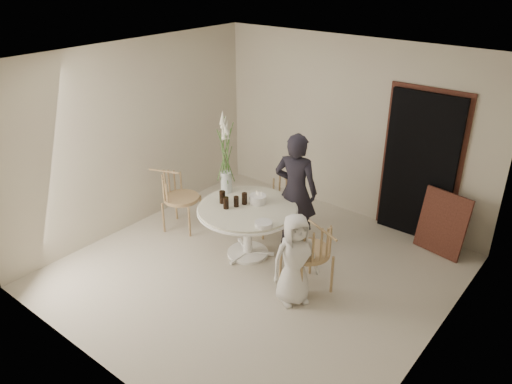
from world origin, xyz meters
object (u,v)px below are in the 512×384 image
Objects in this scene: flower_vase at (226,157)px; boy at (295,259)px; table at (248,214)px; chair_right at (314,249)px; chair_far at (288,196)px; birthday_cake at (258,199)px; girl at (296,191)px; chair_left at (173,191)px.

boy is at bearing -20.97° from flower_vase.
chair_right reaches higher than table.
chair_far is 0.67m from birthday_cake.
flower_vase reaches higher than table.
girl is (0.34, 0.62, 0.21)m from table.
chair_far is at bearing 46.36° from flower_vase.
table is 1.15m from boy.
birthday_cake is at bearing -0.27° from flower_vase.
chair_right is 0.59× the size of girl.
chair_far reaches higher than chair_left.
boy is 0.98× the size of flower_vase.
chair_far is 1.03× the size of chair_left.
girl is 1.30m from boy.
birthday_cake is (0.03, 0.17, 0.17)m from table.
girl is 1.05m from flower_vase.
birthday_cake is 0.20× the size of flower_vase.
chair_far is 4.09× the size of birthday_cake.
table is at bearing 100.53° from boy.
birthday_cake is at bearing -86.17° from chair_right.
girl reaches higher than boy.
flower_vase reaches higher than chair_left.
flower_vase reaches higher than birthday_cake.
boy reaches higher than birthday_cake.
chair_far is at bearing -78.76° from chair_left.
flower_vase is at bearing -141.04° from chair_far.
girl is at bearing -112.58° from chair_right.
chair_far is 1.09m from flower_vase.
birthday_cake is (1.38, 0.26, 0.20)m from chair_left.
birthday_cake is at bearing 78.50° from table.
boy is at bearing -1.69° from chair_right.
boy is at bearing -22.19° from table.
chair_far is 0.39m from girl.
chair_left is 0.79× the size of boy.
table is 0.81× the size of girl.
chair_right is at bearing -12.37° from flower_vase.
chair_right is at bearing -113.36° from chair_left.
chair_right is at bearing -9.55° from table.
chair_left reaches higher than birthday_cake.
birthday_cake is at bearing -101.99° from chair_far.
table is 1.17× the size of boy.
girl is 0.54m from birthday_cake.
birthday_cake is at bearing -100.29° from chair_left.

